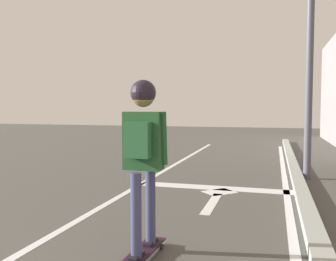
{
  "coord_description": "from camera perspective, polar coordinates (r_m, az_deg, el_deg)",
  "views": [
    {
      "loc": [
        3.11,
        0.36,
        1.6
      ],
      "look_at": [
        1.2,
        6.97,
        1.17
      ],
      "focal_mm": 39.47,
      "sensor_mm": 36.0,
      "label": 1
    }
  ],
  "objects": [
    {
      "name": "skater",
      "position": [
        3.84,
        -3.9,
        -1.68
      ],
      "size": [
        0.49,
        0.65,
        1.8
      ],
      "color": "#3E4069",
      "rests_on": "skateboard"
    },
    {
      "name": "skateboard",
      "position": [
        4.13,
        -3.75,
        -18.12
      ],
      "size": [
        0.26,
        0.84,
        0.09
      ],
      "color": "black",
      "rests_on": "ground"
    },
    {
      "name": "curb_strip",
      "position": [
        5.86,
        20.8,
        -11.77
      ],
      "size": [
        0.24,
        24.0,
        0.14
      ],
      "primitive_type": "cube",
      "color": "#99A099",
      "rests_on": "ground"
    },
    {
      "name": "stop_bar",
      "position": [
        7.47,
        7.14,
        -8.76
      ],
      "size": [
        3.04,
        0.4,
        0.01
      ],
      "primitive_type": "cube",
      "color": "silver",
      "rests_on": "ground"
    },
    {
      "name": "lane_line_curbside",
      "position": [
        5.87,
        18.29,
        -12.39
      ],
      "size": [
        0.12,
        20.0,
        0.01
      ],
      "primitive_type": "cube",
      "color": "silver",
      "rests_on": "ground"
    },
    {
      "name": "lane_line_center",
      "position": [
        6.43,
        -8.93,
        -10.82
      ],
      "size": [
        0.12,
        20.0,
        0.01
      ],
      "primitive_type": "cube",
      "color": "silver",
      "rests_on": "ground"
    },
    {
      "name": "lane_arrow_stem",
      "position": [
        6.31,
        6.81,
        -11.08
      ],
      "size": [
        0.16,
        1.4,
        0.01
      ],
      "primitive_type": "cube",
      "color": "silver",
      "rests_on": "ground"
    },
    {
      "name": "traffic_signal_mast",
      "position": [
        9.06,
        10.98,
        18.61
      ],
      "size": [
        5.25,
        0.34,
        5.5
      ],
      "color": "#575768",
      "rests_on": "ground"
    },
    {
      "name": "lane_arrow_head",
      "position": [
        7.13,
        7.93,
        -9.37
      ],
      "size": [
        0.71,
        0.71,
        0.01
      ],
      "primitive_type": "cube",
      "rotation": [
        0.0,
        0.0,
        0.79
      ],
      "color": "silver",
      "rests_on": "ground"
    }
  ]
}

